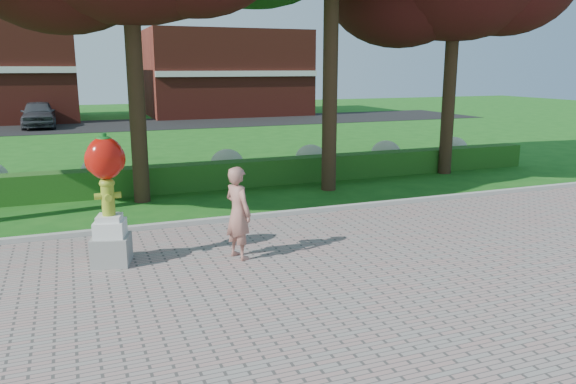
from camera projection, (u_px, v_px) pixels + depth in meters
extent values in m
plane|color=#175816|center=(287.00, 260.00, 10.91)|extent=(100.00, 100.00, 0.00)
cube|color=gray|center=(399.00, 355.00, 7.27)|extent=(40.00, 14.00, 0.04)
cube|color=#ADADA5|center=(242.00, 218.00, 13.62)|extent=(40.00, 0.18, 0.15)
cube|color=#204914|center=(204.00, 176.00, 17.19)|extent=(24.00, 0.70, 0.80)
ellipsoid|color=#B2BB8F|center=(99.00, 172.00, 17.00)|extent=(1.10, 1.10, 0.99)
ellipsoid|color=#B2BB8F|center=(227.00, 164.00, 18.42)|extent=(1.10, 1.10, 0.99)
ellipsoid|color=#B2BB8F|center=(311.00, 159.00, 19.48)|extent=(1.10, 1.10, 0.99)
ellipsoid|color=#B2BB8F|center=(386.00, 154.00, 20.55)|extent=(1.10, 1.10, 0.99)
ellipsoid|color=#B2BB8F|center=(453.00, 150.00, 21.62)|extent=(1.10, 1.10, 0.99)
cube|color=black|center=(131.00, 125.00, 36.36)|extent=(50.00, 8.00, 0.02)
cube|color=maroon|center=(225.00, 73.00, 43.96)|extent=(12.00, 8.00, 6.40)
cylinder|color=black|center=(136.00, 89.00, 14.98)|extent=(0.44, 0.44, 6.16)
cylinder|color=black|center=(330.00, 68.00, 16.36)|extent=(0.44, 0.44, 7.28)
cylinder|color=black|center=(449.00, 89.00, 19.20)|extent=(0.44, 0.44, 5.88)
cube|color=gray|center=(112.00, 250.00, 10.52)|extent=(0.82, 0.82, 0.54)
cube|color=silver|center=(110.00, 228.00, 10.43)|extent=(0.66, 0.66, 0.30)
cube|color=silver|center=(109.00, 218.00, 10.39)|extent=(0.53, 0.53, 0.11)
cylinder|color=olive|center=(108.00, 199.00, 10.31)|extent=(0.24, 0.24, 0.60)
ellipsoid|color=olive|center=(107.00, 183.00, 10.25)|extent=(0.28, 0.28, 0.20)
cylinder|color=olive|center=(98.00, 197.00, 10.24)|extent=(0.13, 0.12, 0.12)
cylinder|color=olive|center=(117.00, 195.00, 10.36)|extent=(0.13, 0.12, 0.12)
cylinder|color=olive|center=(108.00, 198.00, 10.15)|extent=(0.13, 0.13, 0.13)
cylinder|color=olive|center=(107.00, 178.00, 10.23)|extent=(0.09, 0.09, 0.05)
ellipsoid|color=#B01109|center=(105.00, 158.00, 10.14)|extent=(0.68, 0.60, 0.78)
ellipsoid|color=#B01109|center=(94.00, 160.00, 10.08)|extent=(0.33, 0.33, 0.50)
ellipsoid|color=#B01109|center=(116.00, 159.00, 10.22)|extent=(0.33, 0.33, 0.50)
cylinder|color=#155D1C|center=(103.00, 137.00, 10.06)|extent=(0.11, 0.11, 0.13)
ellipsoid|color=#155D1C|center=(104.00, 138.00, 10.07)|extent=(0.26, 0.26, 0.09)
imported|color=#A3695D|center=(238.00, 213.00, 10.72)|extent=(0.64, 0.77, 1.80)
imported|color=#42444A|center=(38.00, 114.00, 34.55)|extent=(1.99, 4.84, 1.64)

